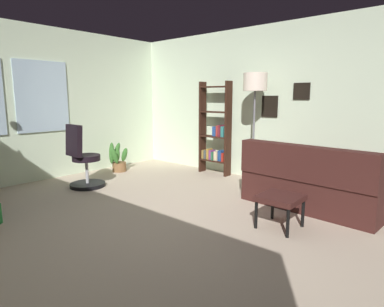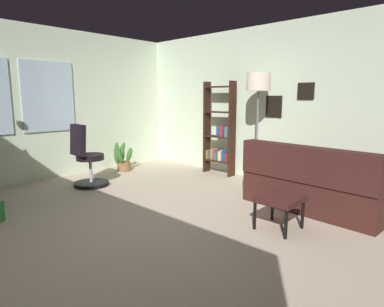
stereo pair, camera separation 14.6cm
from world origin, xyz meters
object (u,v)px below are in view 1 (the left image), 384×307
at_px(floor_lamp, 255,90).
at_px(potted_plant, 118,160).
at_px(footstool, 280,200).
at_px(office_chair, 83,163).
at_px(couch, 327,185).
at_px(bookshelf, 215,134).

xyz_separation_m(floor_lamp, potted_plant, (-0.86, 2.50, -1.32)).
relative_size(footstool, office_chair, 0.43).
height_order(couch, footstool, couch).
distance_m(bookshelf, potted_plant, 1.97).
distance_m(footstool, bookshelf, 2.71).
height_order(footstool, bookshelf, bookshelf).
height_order(couch, potted_plant, couch).
distance_m(bookshelf, floor_lamp, 1.28).
bearing_deg(couch, office_chair, 116.81).
bearing_deg(bookshelf, footstool, -127.06).
relative_size(footstool, bookshelf, 0.26).
xyz_separation_m(footstool, potted_plant, (0.49, 3.67, -0.08)).
bearing_deg(office_chair, potted_plant, 26.97).
relative_size(couch, office_chair, 1.81).
height_order(footstool, floor_lamp, floor_lamp).
xyz_separation_m(footstool, floor_lamp, (1.36, 1.17, 1.24)).
distance_m(footstool, office_chair, 3.19).
bearing_deg(office_chair, footstool, -80.02).
xyz_separation_m(office_chair, potted_plant, (1.05, 0.53, -0.16)).
relative_size(floor_lamp, potted_plant, 3.07).
xyz_separation_m(couch, bookshelf, (0.52, 2.26, 0.47)).
xyz_separation_m(footstool, office_chair, (-0.55, 3.14, 0.08)).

